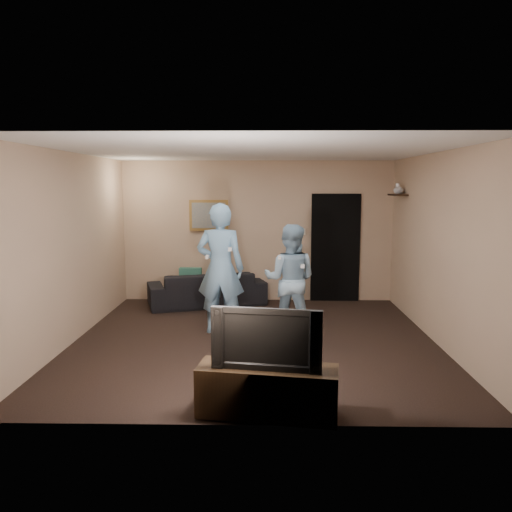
{
  "coord_description": "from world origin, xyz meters",
  "views": [
    {
      "loc": [
        0.16,
        -6.75,
        2.15
      ],
      "look_at": [
        0.02,
        0.3,
        1.15
      ],
      "focal_mm": 35.0,
      "sensor_mm": 36.0,
      "label": 1
    }
  ],
  "objects_px": {
    "sofa": "(207,288)",
    "wii_player_left": "(220,269)",
    "television": "(268,336)",
    "wii_player_right": "(290,280)",
    "tv_console": "(268,391)"
  },
  "relations": [
    {
      "from": "wii_player_left",
      "to": "wii_player_right",
      "type": "height_order",
      "value": "wii_player_left"
    },
    {
      "from": "tv_console",
      "to": "television",
      "type": "xyz_separation_m",
      "value": [
        0.0,
        0.0,
        0.52
      ]
    },
    {
      "from": "tv_console",
      "to": "television",
      "type": "relative_size",
      "value": 1.29
    },
    {
      "from": "television",
      "to": "sofa",
      "type": "bearing_deg",
      "value": 112.58
    },
    {
      "from": "tv_console",
      "to": "wii_player_left",
      "type": "bearing_deg",
      "value": 112.88
    },
    {
      "from": "wii_player_left",
      "to": "wii_player_right",
      "type": "bearing_deg",
      "value": -2.25
    },
    {
      "from": "sofa",
      "to": "television",
      "type": "height_order",
      "value": "television"
    },
    {
      "from": "tv_console",
      "to": "wii_player_right",
      "type": "xyz_separation_m",
      "value": [
        0.33,
        2.65,
        0.55
      ]
    },
    {
      "from": "television",
      "to": "wii_player_right",
      "type": "bearing_deg",
      "value": 91.61
    },
    {
      "from": "sofa",
      "to": "tv_console",
      "type": "distance_m",
      "value": 4.53
    },
    {
      "from": "sofa",
      "to": "wii_player_right",
      "type": "distance_m",
      "value": 2.3
    },
    {
      "from": "sofa",
      "to": "wii_player_left",
      "type": "distance_m",
      "value": 1.87
    },
    {
      "from": "tv_console",
      "to": "wii_player_right",
      "type": "distance_m",
      "value": 2.73
    },
    {
      "from": "television",
      "to": "wii_player_right",
      "type": "xyz_separation_m",
      "value": [
        0.33,
        2.65,
        0.03
      ]
    },
    {
      "from": "sofa",
      "to": "wii_player_left",
      "type": "xyz_separation_m",
      "value": [
        0.41,
        -1.71,
        0.65
      ]
    }
  ]
}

